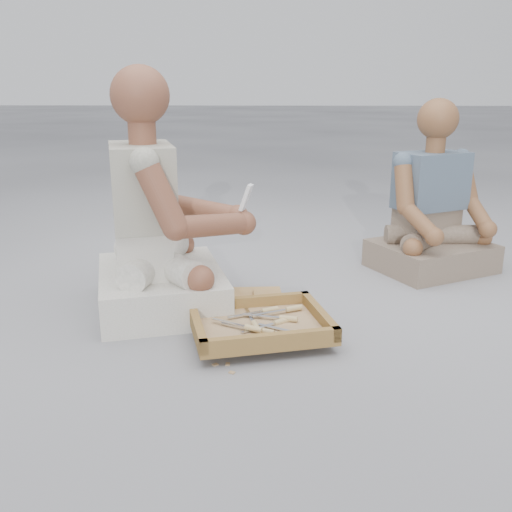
{
  "coord_description": "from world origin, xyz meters",
  "views": [
    {
      "loc": [
        0.03,
        -2.05,
        0.93
      ],
      "look_at": [
        -0.04,
        0.07,
        0.3
      ],
      "focal_mm": 40.0,
      "sensor_mm": 36.0,
      "label": 1
    }
  ],
  "objects_px": {
    "carved_panel": "(221,305)",
    "companion": "(433,215)",
    "tool_tray": "(260,324)",
    "craftsman": "(157,230)"
  },
  "relations": [
    {
      "from": "carved_panel",
      "to": "craftsman",
      "type": "distance_m",
      "value": 0.43
    },
    {
      "from": "carved_panel",
      "to": "craftsman",
      "type": "xyz_separation_m",
      "value": [
        -0.27,
        0.03,
        0.33
      ]
    },
    {
      "from": "carved_panel",
      "to": "tool_tray",
      "type": "distance_m",
      "value": 0.35
    },
    {
      "from": "carved_panel",
      "to": "craftsman",
      "type": "relative_size",
      "value": 0.54
    },
    {
      "from": "carved_panel",
      "to": "tool_tray",
      "type": "height_order",
      "value": "tool_tray"
    },
    {
      "from": "craftsman",
      "to": "companion",
      "type": "height_order",
      "value": "craftsman"
    },
    {
      "from": "tool_tray",
      "to": "craftsman",
      "type": "xyz_separation_m",
      "value": [
        -0.45,
        0.33,
        0.29
      ]
    },
    {
      "from": "companion",
      "to": "tool_tray",
      "type": "bearing_deg",
      "value": 18.56
    },
    {
      "from": "carved_panel",
      "to": "companion",
      "type": "distance_m",
      "value": 1.26
    },
    {
      "from": "craftsman",
      "to": "companion",
      "type": "relative_size",
      "value": 1.16
    }
  ]
}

